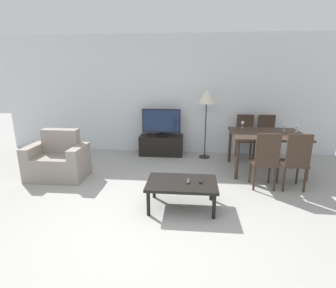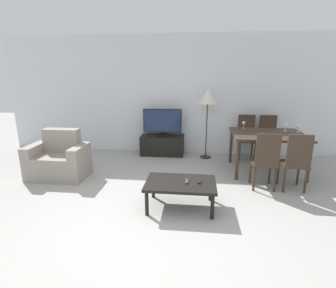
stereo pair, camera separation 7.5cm
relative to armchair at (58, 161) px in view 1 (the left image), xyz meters
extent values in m
plane|color=#9E9E99|center=(1.81, -1.60, -0.31)|extent=(18.00, 18.00, 0.00)
cube|color=silver|center=(1.81, 1.86, 1.04)|extent=(7.83, 0.06, 2.70)
cube|color=gray|center=(0.00, -0.03, -0.10)|extent=(0.66, 0.64, 0.43)
cube|color=gray|center=(0.00, 0.19, 0.33)|extent=(0.66, 0.20, 0.43)
cube|color=gray|center=(-0.42, -0.03, -0.01)|extent=(0.18, 0.64, 0.61)
cube|color=gray|center=(0.42, -0.03, -0.01)|extent=(0.18, 0.64, 0.61)
cube|color=black|center=(1.70, 1.56, -0.09)|extent=(0.99, 0.46, 0.45)
cylinder|color=black|center=(1.70, 1.56, 0.16)|extent=(0.31, 0.31, 0.03)
cylinder|color=black|center=(1.70, 1.56, 0.20)|extent=(0.04, 0.04, 0.05)
cube|color=black|center=(1.70, 1.56, 0.49)|extent=(0.87, 0.04, 0.54)
cube|color=#19284C|center=(1.70, 1.54, 0.49)|extent=(0.84, 0.01, 0.50)
cube|color=black|center=(2.28, -0.91, 0.06)|extent=(0.97, 0.64, 0.04)
cylinder|color=black|center=(1.85, -1.17, -0.14)|extent=(0.05, 0.05, 0.35)
cylinder|color=black|center=(2.71, -1.17, -0.14)|extent=(0.05, 0.05, 0.35)
cylinder|color=black|center=(1.85, -0.64, -0.14)|extent=(0.05, 0.05, 0.35)
cylinder|color=black|center=(2.71, -0.64, -0.14)|extent=(0.05, 0.05, 0.35)
cube|color=#38281E|center=(3.82, 0.69, 0.43)|extent=(1.33, 1.07, 0.04)
cylinder|color=#38281E|center=(3.21, 0.21, 0.05)|extent=(0.06, 0.06, 0.72)
cylinder|color=#38281E|center=(4.42, 0.21, 0.05)|extent=(0.06, 0.06, 0.72)
cylinder|color=#38281E|center=(3.21, 1.17, 0.05)|extent=(0.06, 0.06, 0.72)
cylinder|color=#38281E|center=(4.42, 1.17, 0.05)|extent=(0.06, 0.06, 0.72)
cube|color=#38281E|center=(3.58, -0.08, 0.12)|extent=(0.40, 0.40, 0.04)
cylinder|color=#38281E|center=(3.42, 0.08, -0.11)|extent=(0.04, 0.04, 0.41)
cylinder|color=#38281E|center=(3.75, 0.08, -0.11)|extent=(0.04, 0.04, 0.41)
cylinder|color=#38281E|center=(3.42, -0.24, -0.11)|extent=(0.04, 0.04, 0.41)
cylinder|color=#38281E|center=(3.75, -0.24, -0.11)|extent=(0.04, 0.04, 0.41)
cube|color=#38281E|center=(3.58, -0.26, 0.39)|extent=(0.37, 0.04, 0.51)
cube|color=#38281E|center=(4.05, 1.46, 0.12)|extent=(0.40, 0.40, 0.04)
cylinder|color=#38281E|center=(3.89, 1.29, -0.11)|extent=(0.04, 0.04, 0.41)
cylinder|color=#38281E|center=(4.21, 1.29, -0.11)|extent=(0.04, 0.04, 0.41)
cylinder|color=#38281E|center=(3.89, 1.62, -0.11)|extent=(0.04, 0.04, 0.41)
cylinder|color=#38281E|center=(4.21, 1.62, -0.11)|extent=(0.04, 0.04, 0.41)
cube|color=#38281E|center=(4.05, 1.64, 0.39)|extent=(0.37, 0.04, 0.51)
cube|color=#38281E|center=(4.05, -0.08, 0.12)|extent=(0.40, 0.40, 0.04)
cylinder|color=#38281E|center=(3.89, 0.08, -0.11)|extent=(0.04, 0.04, 0.41)
cylinder|color=#38281E|center=(4.21, 0.08, -0.11)|extent=(0.04, 0.04, 0.41)
cylinder|color=#38281E|center=(3.89, -0.24, -0.11)|extent=(0.04, 0.04, 0.41)
cylinder|color=#38281E|center=(4.21, -0.24, -0.11)|extent=(0.04, 0.04, 0.41)
cube|color=#38281E|center=(4.05, -0.26, 0.39)|extent=(0.37, 0.04, 0.51)
cube|color=#38281E|center=(3.58, 1.46, 0.12)|extent=(0.40, 0.40, 0.04)
cylinder|color=#38281E|center=(3.42, 1.29, -0.11)|extent=(0.04, 0.04, 0.41)
cylinder|color=#38281E|center=(3.75, 1.29, -0.11)|extent=(0.04, 0.04, 0.41)
cylinder|color=#38281E|center=(3.42, 1.62, -0.11)|extent=(0.04, 0.04, 0.41)
cylinder|color=#38281E|center=(3.75, 1.62, -0.11)|extent=(0.04, 0.04, 0.41)
cube|color=#38281E|center=(3.58, 1.64, 0.39)|extent=(0.37, 0.04, 0.51)
cylinder|color=black|center=(2.70, 1.44, -0.30)|extent=(0.24, 0.24, 0.02)
cylinder|color=black|center=(2.70, 1.44, 0.31)|extent=(0.02, 0.02, 1.20)
cone|color=beige|center=(2.70, 1.44, 1.06)|extent=(0.39, 0.39, 0.31)
cube|color=black|center=(2.54, -0.88, 0.09)|extent=(0.04, 0.15, 0.02)
cube|color=#38383D|center=(2.37, -0.90, 0.09)|extent=(0.04, 0.15, 0.02)
cylinder|color=silver|center=(4.40, 0.82, 0.45)|extent=(0.06, 0.06, 0.01)
cylinder|color=silver|center=(4.40, 0.82, 0.49)|extent=(0.01, 0.01, 0.07)
sphere|color=silver|center=(4.40, 0.82, 0.56)|extent=(0.07, 0.07, 0.07)
cylinder|color=silver|center=(4.20, 0.94, 0.45)|extent=(0.06, 0.06, 0.01)
cylinder|color=silver|center=(4.20, 0.94, 0.49)|extent=(0.01, 0.01, 0.07)
sphere|color=silver|center=(4.20, 0.94, 0.56)|extent=(0.07, 0.07, 0.07)
cylinder|color=silver|center=(3.43, 1.12, 0.45)|extent=(0.06, 0.06, 0.01)
cylinder|color=silver|center=(3.43, 1.12, 0.49)|extent=(0.01, 0.01, 0.07)
sphere|color=silver|center=(3.43, 1.12, 0.56)|extent=(0.07, 0.07, 0.07)
camera|label=1|loc=(2.40, -4.28, 1.54)|focal=28.00mm
camera|label=2|loc=(2.47, -4.28, 1.54)|focal=28.00mm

